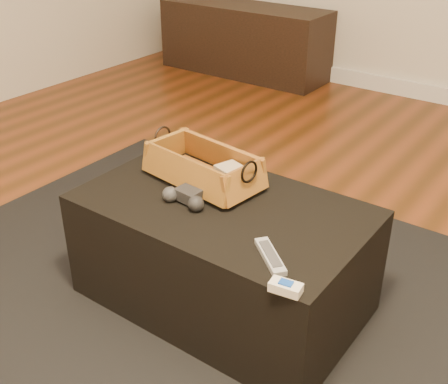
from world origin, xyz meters
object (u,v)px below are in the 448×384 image
Objects in this scene: media_cabinet at (244,40)px; tv_remote at (196,174)px; wicker_basket at (203,169)px; ottoman at (223,253)px; cream_gadget at (286,287)px; game_controller at (185,197)px; silver_remote at (270,256)px.

media_cabinet is 2.82m from tv_remote.
wicker_basket is (0.02, 0.01, 0.02)m from tv_remote.
media_cabinet reaches higher than tv_remote.
tv_remote reaches higher than ottoman.
media_cabinet is at bearing 121.12° from wicker_basket.
cream_gadget is (0.42, -0.29, 0.22)m from ottoman.
ottoman is 0.31m from tv_remote.
game_controller is 1.80× the size of cream_gadget.
media_cabinet reaches higher than cream_gadget.
cream_gadget is at bearing -42.67° from silver_remote.
cream_gadget is at bearing -34.34° from ottoman.
media_cabinet is at bearing 125.53° from silver_remote.
game_controller is (1.51, -2.58, 0.18)m from media_cabinet.
silver_remote is 1.77× the size of cream_gadget.
ottoman is 0.32m from wicker_basket.
wicker_basket reaches higher than game_controller.
cream_gadget is at bearing -53.95° from media_cabinet.
wicker_basket reaches higher than cream_gadget.
silver_remote is at bearing -30.73° from ottoman.
media_cabinet is 2.82m from wicker_basket.
wicker_basket reaches higher than ottoman.
cream_gadget is at bearing -33.30° from wicker_basket.
media_cabinet is at bearing 120.30° from game_controller.
media_cabinet is at bearing 122.76° from ottoman.
tv_remote reaches higher than silver_remote.
tv_remote is 0.50× the size of wicker_basket.
cream_gadget is (0.52, -0.21, -0.01)m from game_controller.
game_controller is at bearing -62.11° from tv_remote.
ottoman is 5.94× the size of game_controller.
game_controller is 1.01× the size of silver_remote.
game_controller reaches higher than tv_remote.
media_cabinet is 2.99m from game_controller.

